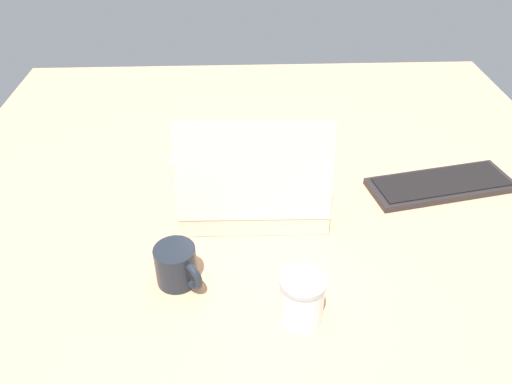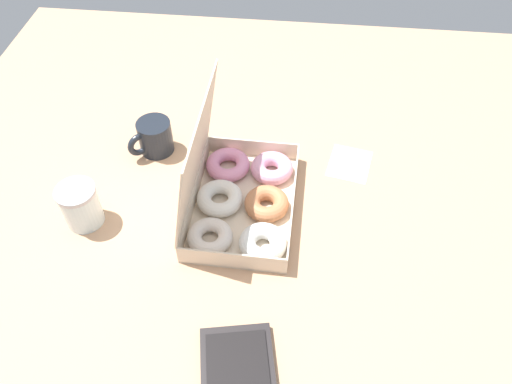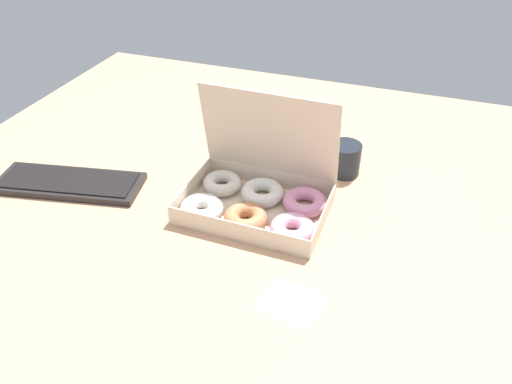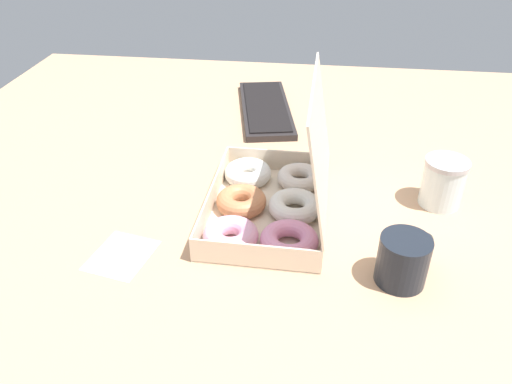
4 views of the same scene
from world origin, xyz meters
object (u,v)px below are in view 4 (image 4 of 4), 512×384
object	(u,v)px
donut_box	(271,199)
keyboard	(266,108)
coffee_mug	(404,259)
glass_jar	(443,182)

from	to	relation	value
donut_box	keyboard	size ratio (longest dim) A/B	0.92
keyboard	coffee_mug	xyz separation A→B (cm)	(67.69, 31.52, 3.53)
donut_box	keyboard	xyz separation A→B (cm)	(-50.91, -6.86, -2.45)
coffee_mug	glass_jar	bearing A→B (deg)	156.83
keyboard	coffee_mug	world-z (taller)	coffee_mug
glass_jar	keyboard	bearing A→B (deg)	-135.28
coffee_mug	donut_box	bearing A→B (deg)	-124.23
keyboard	glass_jar	world-z (taller)	glass_jar
donut_box	coffee_mug	bearing A→B (deg)	55.77
donut_box	coffee_mug	world-z (taller)	donut_box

